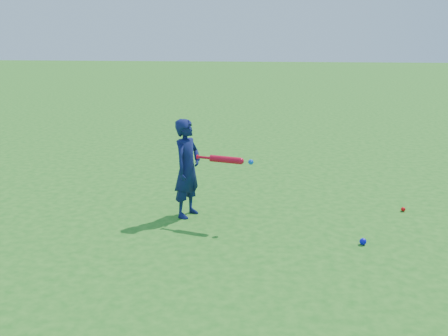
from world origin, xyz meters
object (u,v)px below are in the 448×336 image
(child, at_px, (187,168))
(bat_swing, at_px, (228,160))
(ground_ball_red, at_px, (403,209))
(ground_ball_blue, at_px, (363,241))

(child, xyz_separation_m, bat_swing, (0.54, -0.19, 0.18))
(child, xyz_separation_m, ground_ball_red, (2.80, 0.48, -0.60))
(bat_swing, bearing_deg, ground_ball_blue, -2.56)
(ground_ball_red, relative_size, bat_swing, 0.08)
(ground_ball_red, distance_m, ground_ball_blue, 1.37)
(child, relative_size, ground_ball_red, 21.08)
(child, bearing_deg, ground_ball_red, -58.69)
(child, distance_m, ground_ball_blue, 2.30)
(ground_ball_blue, bearing_deg, bat_swing, 162.18)
(ground_ball_blue, relative_size, bat_swing, 0.11)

